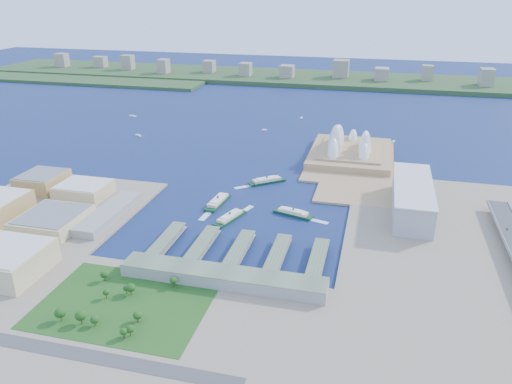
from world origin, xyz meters
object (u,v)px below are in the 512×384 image
(ferry_b, at_px, (267,179))
(ferry_c, at_px, (230,216))
(ferry_a, at_px, (218,200))
(car_c, at_px, (507,229))
(opera_house, at_px, (351,139))
(toaster_building, at_px, (412,198))
(ferry_d, at_px, (293,212))

(ferry_b, xyz_separation_m, ferry_c, (-16.29, -130.63, -0.18))
(ferry_c, bearing_deg, ferry_a, -36.22)
(ferry_a, distance_m, car_c, 346.62)
(opera_house, bearing_deg, car_c, -52.96)
(ferry_b, bearing_deg, opera_house, 103.96)
(opera_house, xyz_separation_m, ferry_c, (-125.41, -275.19, -26.99))
(car_c, bearing_deg, toaster_building, 152.25)
(ferry_d, bearing_deg, opera_house, 4.12)
(ferry_a, xyz_separation_m, ferry_d, (102.43, -10.19, -0.61))
(opera_house, height_order, car_c, opera_house)
(opera_house, distance_m, ferry_c, 303.62)
(ferry_b, height_order, ferry_d, ferry_b)
(toaster_building, distance_m, ferry_a, 247.57)
(ferry_b, distance_m, ferry_d, 113.81)
(opera_house, distance_m, ferry_a, 281.11)
(ferry_b, bearing_deg, ferry_d, -9.14)
(toaster_building, xyz_separation_m, car_c, (101.00, -53.13, -5.07))
(ferry_b, bearing_deg, car_c, 31.12)
(toaster_building, distance_m, ferry_b, 207.26)
(ferry_c, bearing_deg, ferry_b, -78.32)
(ferry_d, height_order, car_c, car_c)
(ferry_b, bearing_deg, toaster_building, 35.45)
(ferry_b, distance_m, ferry_c, 131.64)
(opera_house, distance_m, ferry_b, 183.09)
(ferry_d, bearing_deg, ferry_b, 46.15)
(toaster_building, relative_size, ferry_b, 2.82)
(toaster_building, height_order, car_c, toaster_building)
(ferry_d, bearing_deg, toaster_building, -56.82)
(opera_house, relative_size, ferry_b, 3.27)
(toaster_building, height_order, ferry_c, toaster_building)
(opera_house, distance_m, ferry_d, 250.33)
(opera_house, relative_size, ferry_d, 3.53)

